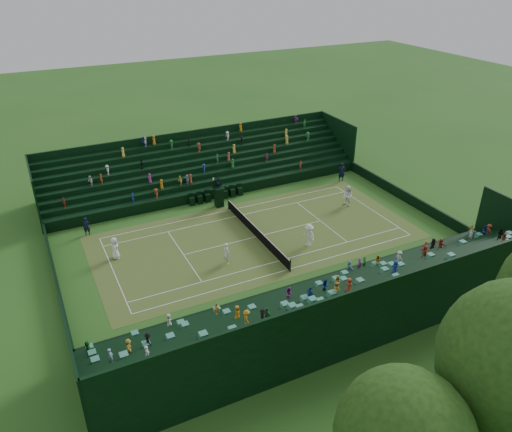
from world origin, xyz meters
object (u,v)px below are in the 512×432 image
object	(u,v)px
umpire_chair	(219,194)
tennis_net	(256,232)
player_near_west	(115,248)
player_far_east	(309,235)
player_near_east	(227,253)
player_far_west	(348,196)

from	to	relation	value
umpire_chair	tennis_net	bearing A→B (deg)	4.68
tennis_net	player_near_west	world-z (taller)	player_near_west
umpire_chair	player_far_east	bearing A→B (deg)	20.77
tennis_net	player_near_east	bearing A→B (deg)	-55.49
tennis_net	player_far_east	world-z (taller)	player_far_east
player_near_west	player_near_east	world-z (taller)	player_near_west
tennis_net	player_far_west	xyz separation A→B (m)	(-1.44, 10.29, 0.49)
umpire_chair	player_far_west	world-z (taller)	umpire_chair
umpire_chair	player_near_west	size ratio (longest dim) A/B	1.57
player_near_east	umpire_chair	bearing A→B (deg)	-26.53
umpire_chair	player_far_west	xyz separation A→B (m)	(5.31, 10.85, -0.20)
player_near_west	player_far_west	distance (m)	21.56
player_far_west	player_far_east	size ratio (longest dim) A/B	1.03
umpire_chair	player_far_east	distance (m)	10.59
player_near_west	player_far_east	distance (m)	15.32
umpire_chair	player_near_west	distance (m)	11.77
umpire_chair	player_near_east	xyz separation A→B (m)	(9.35, -3.24, -0.32)
tennis_net	umpire_chair	world-z (taller)	umpire_chair
player_near_west	player_near_east	size ratio (longest dim) A/B	1.01
player_far_west	umpire_chair	bearing A→B (deg)	-124.33
umpire_chair	player_near_east	world-z (taller)	umpire_chair
umpire_chair	player_far_west	size ratio (longest dim) A/B	1.40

